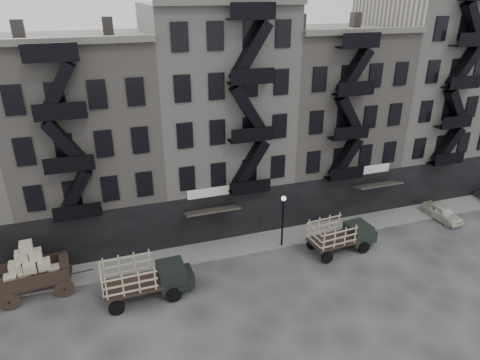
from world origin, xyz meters
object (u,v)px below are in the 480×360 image
object	(u,v)px
car_east	(443,213)
stake_truck_east	(341,233)
stake_truck_west	(145,276)
wagon	(31,266)
pedestrian_mid	(175,281)

from	to	relation	value
car_east	stake_truck_east	bearing A→B (deg)	-176.41
stake_truck_west	stake_truck_east	bearing A→B (deg)	1.54
stake_truck_west	car_east	bearing A→B (deg)	3.49
stake_truck_east	wagon	bearing A→B (deg)	169.94
pedestrian_mid	stake_truck_east	bearing A→B (deg)	145.19
wagon	stake_truck_east	distance (m)	21.17
stake_truck_east	pedestrian_mid	xyz separation A→B (m)	(-12.61, -0.94, -0.59)
wagon	stake_truck_west	bearing A→B (deg)	-26.16
pedestrian_mid	wagon	bearing A→B (deg)	-57.31
stake_truck_west	car_east	xyz separation A→B (m)	(25.08, 2.18, -0.95)
pedestrian_mid	stake_truck_west	bearing A→B (deg)	-45.03
stake_truck_west	stake_truck_east	world-z (taller)	stake_truck_west
stake_truck_east	pedestrian_mid	world-z (taller)	stake_truck_east
stake_truck_east	car_east	distance (m)	10.82
stake_truck_east	car_east	world-z (taller)	stake_truck_east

